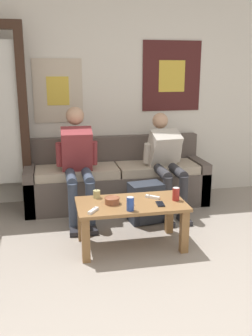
{
  "coord_description": "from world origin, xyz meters",
  "views": [
    {
      "loc": [
        -0.96,
        -1.97,
        1.63
      ],
      "look_at": [
        -0.23,
        1.64,
        0.66
      ],
      "focal_mm": 40.0,
      "sensor_mm": 36.0,
      "label": 1
    }
  ],
  "objects": [
    {
      "name": "game_controller_far_center",
      "position": [
        -0.63,
        1.06,
        0.45
      ],
      "size": [
        0.11,
        0.14,
        0.03
      ],
      "color": "white",
      "rests_on": "coffee_table"
    },
    {
      "name": "pillar_candle",
      "position": [
        -0.56,
        1.42,
        0.47
      ],
      "size": [
        0.07,
        0.07,
        0.09
      ],
      "color": "tan",
      "rests_on": "coffee_table"
    },
    {
      "name": "person_seated_adult",
      "position": [
        -0.68,
        2.08,
        0.67
      ],
      "size": [
        0.47,
        0.91,
        1.22
      ],
      "color": "#384256",
      "rests_on": "ground_plane"
    },
    {
      "name": "drink_can_red",
      "position": [
        0.16,
        1.2,
        0.5
      ],
      "size": [
        0.07,
        0.07,
        0.12
      ],
      "color": "maroon",
      "rests_on": "coffee_table"
    },
    {
      "name": "cell_phone",
      "position": [
        -0.01,
        1.12,
        0.44
      ],
      "size": [
        0.08,
        0.14,
        0.01
      ],
      "color": "black",
      "rests_on": "coffee_table"
    },
    {
      "name": "person_seated_teen",
      "position": [
        0.34,
        2.09,
        0.62
      ],
      "size": [
        0.47,
        0.93,
        1.13
      ],
      "color": "#2D2D33",
      "rests_on": "ground_plane"
    },
    {
      "name": "drink_can_blue",
      "position": [
        -0.31,
        1.03,
        0.5
      ],
      "size": [
        0.07,
        0.07,
        0.12
      ],
      "color": "#28479E",
      "rests_on": "coffee_table"
    },
    {
      "name": "ceramic_bowl",
      "position": [
        -0.44,
        1.23,
        0.47
      ],
      "size": [
        0.14,
        0.14,
        0.06
      ],
      "color": "brown",
      "rests_on": "coffee_table"
    },
    {
      "name": "coffee_table",
      "position": [
        -0.26,
        1.22,
        0.35
      ],
      "size": [
        1.01,
        0.55,
        0.43
      ],
      "color": "olive",
      "rests_on": "ground_plane"
    },
    {
      "name": "couch",
      "position": [
        -0.19,
        2.4,
        0.29
      ],
      "size": [
        2.2,
        0.65,
        0.81
      ],
      "color": "#564C47",
      "rests_on": "ground_plane"
    },
    {
      "name": "ground_plane",
      "position": [
        0.0,
        0.0,
        0.0
      ],
      "size": [
        18.0,
        18.0,
        0.0
      ],
      "primitive_type": "plane",
      "color": "gray"
    },
    {
      "name": "wall_back",
      "position": [
        0.0,
        2.73,
        1.28
      ],
      "size": [
        10.0,
        0.07,
        2.55
      ],
      "color": "silver",
      "rests_on": "ground_plane"
    },
    {
      "name": "backpack",
      "position": [
        0.02,
        1.76,
        0.21
      ],
      "size": [
        0.39,
        0.31,
        0.44
      ],
      "color": "#282D38",
      "rests_on": "ground_plane"
    },
    {
      "name": "game_controller_near_right",
      "position": [
        -0.27,
        1.2,
        0.45
      ],
      "size": [
        0.05,
        0.15,
        0.03
      ],
      "color": "white",
      "rests_on": "coffee_table"
    },
    {
      "name": "game_controller_near_left",
      "position": [
        -0.04,
        1.3,
        0.45
      ],
      "size": [
        0.13,
        0.12,
        0.03
      ],
      "color": "white",
      "rests_on": "coffee_table"
    }
  ]
}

